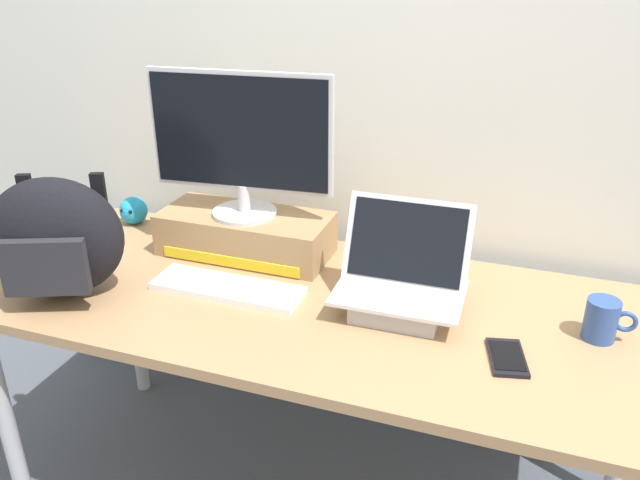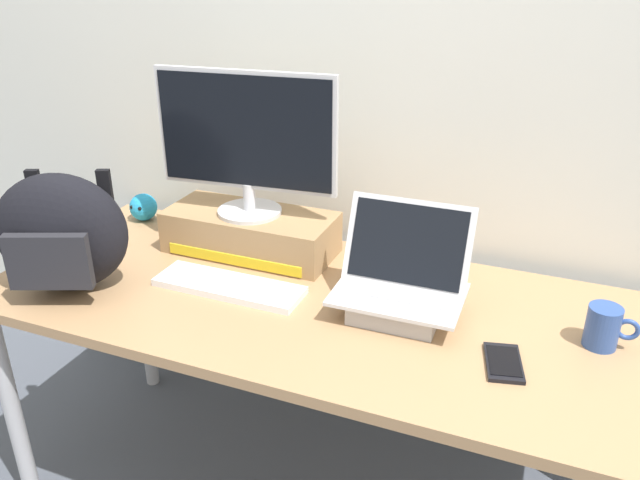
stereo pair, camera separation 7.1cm
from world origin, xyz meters
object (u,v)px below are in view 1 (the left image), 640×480
object	(u,v)px
toner_box_yellow	(246,234)
external_keyboard	(227,288)
desktop_monitor	(241,142)
cell_phone	(507,357)
messenger_backpack	(56,238)
plush_toy	(134,210)
open_laptop	(400,290)
coffee_mug	(602,320)

from	to	relation	value
toner_box_yellow	external_keyboard	xyz separation A→B (m)	(0.06, -0.24, -0.05)
desktop_monitor	cell_phone	bearing A→B (deg)	-26.39
messenger_backpack	cell_phone	xyz separation A→B (m)	(1.17, 0.09, -0.16)
cell_phone	plush_toy	xyz separation A→B (m)	(-1.27, 0.39, 0.04)
messenger_backpack	cell_phone	size ratio (longest dim) A/B	2.51
external_keyboard	open_laptop	bearing A→B (deg)	7.88
desktop_monitor	coffee_mug	bearing A→B (deg)	-13.61
coffee_mug	cell_phone	bearing A→B (deg)	-141.00
open_laptop	external_keyboard	distance (m)	0.48
desktop_monitor	messenger_backpack	bearing A→B (deg)	-137.53
messenger_backpack	coffee_mug	xyz separation A→B (m)	(1.37, 0.25, -0.11)
desktop_monitor	plush_toy	xyz separation A→B (m)	(-0.46, 0.08, -0.31)
external_keyboard	desktop_monitor	bearing A→B (deg)	103.51
desktop_monitor	external_keyboard	world-z (taller)	desktop_monitor
desktop_monitor	coffee_mug	distance (m)	1.07
cell_phone	plush_toy	bearing A→B (deg)	149.37
toner_box_yellow	plush_toy	world-z (taller)	toner_box_yellow
toner_box_yellow	open_laptop	size ratio (longest dim) A/B	1.57
external_keyboard	messenger_backpack	distance (m)	0.47
plush_toy	external_keyboard	bearing A→B (deg)	-31.99
messenger_backpack	plush_toy	size ratio (longest dim) A/B	4.25
open_laptop	desktop_monitor	bearing A→B (deg)	160.40
toner_box_yellow	coffee_mug	bearing A→B (deg)	-8.29
open_laptop	cell_phone	xyz separation A→B (m)	(0.29, -0.13, -0.05)
toner_box_yellow	plush_toy	bearing A→B (deg)	169.88
open_laptop	messenger_backpack	distance (m)	0.92
desktop_monitor	coffee_mug	size ratio (longest dim) A/B	4.53
messenger_backpack	external_keyboard	bearing A→B (deg)	-1.90
desktop_monitor	coffee_mug	world-z (taller)	desktop_monitor
open_laptop	coffee_mug	bearing A→B (deg)	2.77
open_laptop	plush_toy	xyz separation A→B (m)	(-0.99, 0.26, -0.01)
toner_box_yellow	desktop_monitor	world-z (taller)	desktop_monitor
toner_box_yellow	desktop_monitor	size ratio (longest dim) A/B	0.95
cell_phone	desktop_monitor	bearing A→B (deg)	145.59
open_laptop	cell_phone	world-z (taller)	open_laptop
messenger_backpack	coffee_mug	distance (m)	1.40
desktop_monitor	open_laptop	bearing A→B (deg)	-24.09
messenger_backpack	plush_toy	distance (m)	0.51
open_laptop	plush_toy	world-z (taller)	open_laptop
messenger_backpack	coffee_mug	world-z (taller)	messenger_backpack
external_keyboard	coffee_mug	distance (m)	0.96
external_keyboard	cell_phone	xyz separation A→B (m)	(0.75, -0.07, -0.01)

